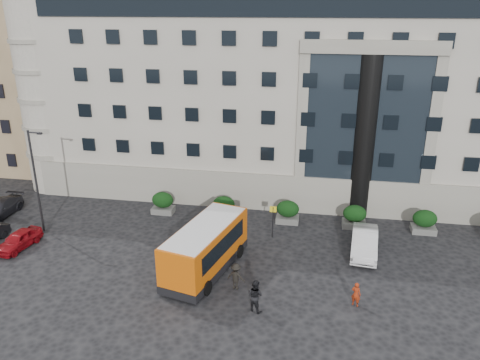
% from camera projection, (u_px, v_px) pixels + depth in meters
% --- Properties ---
extents(ground, '(120.00, 120.00, 0.00)m').
position_uv_depth(ground, '(183.00, 265.00, 31.40)').
color(ground, black).
rests_on(ground, ground).
extents(civic_building, '(44.00, 24.00, 18.00)m').
position_uv_depth(civic_building, '(298.00, 82.00, 47.52)').
color(civic_building, gray).
rests_on(civic_building, ground).
extents(entrance_column, '(1.80, 1.80, 13.00)m').
position_uv_depth(entrance_column, '(364.00, 139.00, 36.66)').
color(entrance_column, black).
rests_on(entrance_column, ground).
extents(apartment_near, '(14.00, 14.00, 20.00)m').
position_uv_depth(apartment_near, '(16.00, 68.00, 50.17)').
color(apartment_near, '#836C4C').
rests_on(apartment_near, ground).
extents(apartment_far, '(13.00, 13.00, 22.00)m').
position_uv_depth(apartment_far, '(73.00, 44.00, 66.89)').
color(apartment_far, brown).
rests_on(apartment_far, ground).
extents(hedge_a, '(1.80, 1.26, 1.84)m').
position_uv_depth(hedge_a, '(163.00, 203.00, 38.90)').
color(hedge_a, '#52524F').
rests_on(hedge_a, ground).
extents(hedge_b, '(1.80, 1.26, 1.84)m').
position_uv_depth(hedge_b, '(224.00, 207.00, 38.07)').
color(hedge_b, '#52524F').
rests_on(hedge_b, ground).
extents(hedge_c, '(1.80, 1.26, 1.84)m').
position_uv_depth(hedge_c, '(288.00, 211.00, 37.23)').
color(hedge_c, '#52524F').
rests_on(hedge_c, ground).
extents(hedge_d, '(1.80, 1.26, 1.84)m').
position_uv_depth(hedge_d, '(355.00, 216.00, 36.39)').
color(hedge_d, '#52524F').
rests_on(hedge_d, ground).
extents(hedge_e, '(1.80, 1.26, 1.84)m').
position_uv_depth(hedge_e, '(424.00, 221.00, 35.55)').
color(hedge_e, '#52524F').
rests_on(hedge_e, ground).
extents(street_lamp, '(1.16, 0.18, 8.00)m').
position_uv_depth(street_lamp, '(36.00, 178.00, 34.55)').
color(street_lamp, '#262628').
rests_on(street_lamp, ground).
extents(bus_stop_sign, '(0.50, 0.08, 2.52)m').
position_uv_depth(bus_stop_sign, '(273.00, 216.00, 34.51)').
color(bus_stop_sign, '#262628').
rests_on(bus_stop_sign, ground).
extents(minibus, '(4.37, 8.06, 3.19)m').
position_uv_depth(minibus, '(206.00, 247.00, 30.15)').
color(minibus, '#C95309').
rests_on(minibus, ground).
extents(red_truck, '(3.52, 6.19, 3.15)m').
position_uv_depth(red_truck, '(80.00, 151.00, 50.29)').
color(red_truck, maroon).
rests_on(red_truck, ground).
extents(parked_car_a, '(2.06, 3.89, 1.26)m').
position_uv_depth(parked_car_a, '(19.00, 240.00, 33.38)').
color(parked_car_a, maroon).
rests_on(parked_car_a, ground).
extents(parked_car_c, '(1.89, 4.62, 1.34)m').
position_uv_depth(parked_car_c, '(0.00, 208.00, 38.41)').
color(parked_car_c, black).
rests_on(parked_car_c, ground).
extents(parked_car_d, '(2.99, 5.50, 1.46)m').
position_uv_depth(parked_car_d, '(54.00, 174.00, 45.90)').
color(parked_car_d, black).
rests_on(parked_car_d, ground).
extents(white_taxi, '(2.14, 5.09, 1.63)m').
position_uv_depth(white_taxi, '(364.00, 242.00, 32.66)').
color(white_taxi, silver).
rests_on(white_taxi, ground).
extents(pedestrian_a, '(0.65, 0.56, 1.52)m').
position_uv_depth(pedestrian_a, '(356.00, 294.00, 26.92)').
color(pedestrian_a, maroon).
rests_on(pedestrian_a, ground).
extents(pedestrian_b, '(1.20, 1.11, 1.97)m').
position_uv_depth(pedestrian_b, '(255.00, 295.00, 26.41)').
color(pedestrian_b, black).
rests_on(pedestrian_b, ground).
extents(pedestrian_c, '(1.23, 0.88, 1.73)m').
position_uv_depth(pedestrian_c, '(236.00, 276.00, 28.47)').
color(pedestrian_c, black).
rests_on(pedestrian_c, ground).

